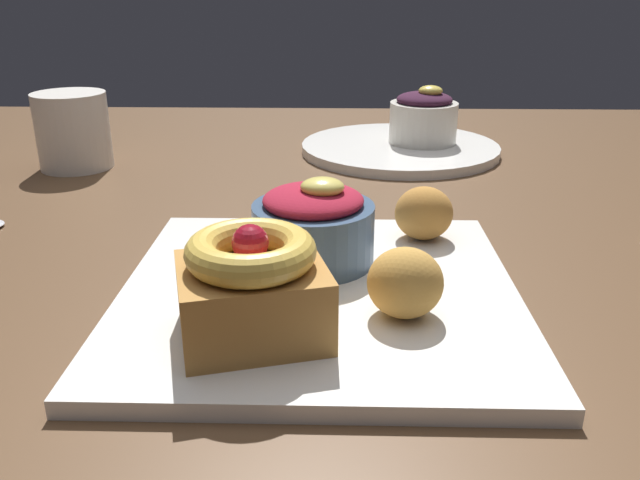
{
  "coord_description": "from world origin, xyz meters",
  "views": [
    {
      "loc": [
        -0.02,
        -0.64,
        0.95
      ],
      "look_at": [
        -0.03,
        -0.2,
        0.77
      ],
      "focal_mm": 36.83,
      "sensor_mm": 36.0,
      "label": 1
    }
  ],
  "objects_px": {
    "berry_ramekin": "(313,225)",
    "cake_slice": "(252,286)",
    "fritter_middle": "(424,213)",
    "coffee_mug": "(73,131)",
    "front_plate": "(319,294)",
    "fritter_front": "(405,283)",
    "back_plate": "(400,148)",
    "back_ramekin": "(424,117)"
  },
  "relations": [
    {
      "from": "front_plate",
      "to": "fritter_front",
      "type": "relative_size",
      "value": 5.68
    },
    {
      "from": "berry_ramekin",
      "to": "front_plate",
      "type": "bearing_deg",
      "value": -82.86
    },
    {
      "from": "back_plate",
      "to": "back_ramekin",
      "type": "height_order",
      "value": "back_ramekin"
    },
    {
      "from": "cake_slice",
      "to": "back_plate",
      "type": "distance_m",
      "value": 0.52
    },
    {
      "from": "cake_slice",
      "to": "coffee_mug",
      "type": "bearing_deg",
      "value": 122.57
    },
    {
      "from": "fritter_front",
      "to": "coffee_mug",
      "type": "relative_size",
      "value": 0.54
    },
    {
      "from": "front_plate",
      "to": "coffee_mug",
      "type": "bearing_deg",
      "value": 131.17
    },
    {
      "from": "front_plate",
      "to": "fritter_middle",
      "type": "xyz_separation_m",
      "value": [
        0.09,
        0.1,
        0.03
      ]
    },
    {
      "from": "front_plate",
      "to": "back_ramekin",
      "type": "xyz_separation_m",
      "value": [
        0.13,
        0.44,
        0.04
      ]
    },
    {
      "from": "fritter_middle",
      "to": "berry_ramekin",
      "type": "bearing_deg",
      "value": -150.77
    },
    {
      "from": "fritter_middle",
      "to": "back_plate",
      "type": "relative_size",
      "value": 0.19
    },
    {
      "from": "front_plate",
      "to": "fritter_middle",
      "type": "bearing_deg",
      "value": 48.42
    },
    {
      "from": "cake_slice",
      "to": "front_plate",
      "type": "bearing_deg",
      "value": 60.84
    },
    {
      "from": "cake_slice",
      "to": "fritter_middle",
      "type": "relative_size",
      "value": 2.14
    },
    {
      "from": "back_plate",
      "to": "front_plate",
      "type": "bearing_deg",
      "value": -102.43
    },
    {
      "from": "cake_slice",
      "to": "coffee_mug",
      "type": "relative_size",
      "value": 1.15
    },
    {
      "from": "coffee_mug",
      "to": "fritter_middle",
      "type": "bearing_deg",
      "value": -33.06
    },
    {
      "from": "fritter_front",
      "to": "back_plate",
      "type": "distance_m",
      "value": 0.48
    },
    {
      "from": "front_plate",
      "to": "berry_ramekin",
      "type": "distance_m",
      "value": 0.06
    },
    {
      "from": "fritter_middle",
      "to": "coffee_mug",
      "type": "height_order",
      "value": "coffee_mug"
    },
    {
      "from": "back_ramekin",
      "to": "coffee_mug",
      "type": "height_order",
      "value": "coffee_mug"
    },
    {
      "from": "berry_ramekin",
      "to": "fritter_front",
      "type": "distance_m",
      "value": 0.11
    },
    {
      "from": "back_ramekin",
      "to": "coffee_mug",
      "type": "bearing_deg",
      "value": -168.05
    },
    {
      "from": "coffee_mug",
      "to": "berry_ramekin",
      "type": "bearing_deg",
      "value": -45.43
    },
    {
      "from": "back_ramekin",
      "to": "berry_ramekin",
      "type": "bearing_deg",
      "value": -108.3
    },
    {
      "from": "cake_slice",
      "to": "fritter_front",
      "type": "distance_m",
      "value": 0.1
    },
    {
      "from": "berry_ramekin",
      "to": "back_ramekin",
      "type": "bearing_deg",
      "value": 71.7
    },
    {
      "from": "fritter_middle",
      "to": "coffee_mug",
      "type": "bearing_deg",
      "value": 146.94
    },
    {
      "from": "cake_slice",
      "to": "fritter_middle",
      "type": "distance_m",
      "value": 0.21
    },
    {
      "from": "cake_slice",
      "to": "berry_ramekin",
      "type": "bearing_deg",
      "value": 73.91
    },
    {
      "from": "berry_ramekin",
      "to": "cake_slice",
      "type": "bearing_deg",
      "value": -106.09
    },
    {
      "from": "front_plate",
      "to": "coffee_mug",
      "type": "height_order",
      "value": "coffee_mug"
    },
    {
      "from": "fritter_middle",
      "to": "back_ramekin",
      "type": "xyz_separation_m",
      "value": [
        0.04,
        0.35,
        0.01
      ]
    },
    {
      "from": "back_plate",
      "to": "cake_slice",
      "type": "bearing_deg",
      "value": -104.94
    },
    {
      "from": "fritter_front",
      "to": "back_plate",
      "type": "height_order",
      "value": "fritter_front"
    },
    {
      "from": "berry_ramekin",
      "to": "fritter_front",
      "type": "xyz_separation_m",
      "value": [
        0.06,
        -0.09,
        -0.01
      ]
    },
    {
      "from": "cake_slice",
      "to": "coffee_mug",
      "type": "xyz_separation_m",
      "value": [
        -0.27,
        0.42,
        0.0
      ]
    },
    {
      "from": "berry_ramekin",
      "to": "coffee_mug",
      "type": "distance_m",
      "value": 0.43
    },
    {
      "from": "front_plate",
      "to": "cake_slice",
      "type": "height_order",
      "value": "cake_slice"
    },
    {
      "from": "front_plate",
      "to": "back_plate",
      "type": "xyz_separation_m",
      "value": [
        0.1,
        0.43,
        0.0
      ]
    },
    {
      "from": "fritter_front",
      "to": "berry_ramekin",
      "type": "bearing_deg",
      "value": 125.9
    },
    {
      "from": "cake_slice",
      "to": "back_plate",
      "type": "relative_size",
      "value": 0.4
    }
  ]
}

